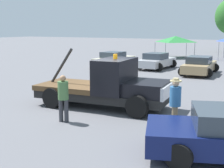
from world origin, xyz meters
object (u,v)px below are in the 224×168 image
person_near_truck (175,100)px  person_at_hood (63,95)px  parked_car_cream (114,60)px  canopy_tent_green (176,39)px  parked_car_tan (199,65)px  parked_car_silver (156,61)px  tow_truck (109,87)px

person_near_truck → person_at_hood: bearing=-170.3°
person_near_truck → parked_car_cream: size_ratio=0.38×
parked_car_cream → canopy_tent_green: bearing=-7.3°
parked_car_cream → parked_car_tan: bearing=-92.9°
parked_car_silver → canopy_tent_green: canopy_tent_green is taller
tow_truck → canopy_tent_green: (-4.56, 23.58, 1.19)m
parked_car_tan → parked_car_silver: bearing=67.4°
person_near_truck → parked_car_cream: (-9.94, 14.06, -0.40)m
canopy_tent_green → parked_car_cream: bearing=-100.2°
parked_car_silver → parked_car_tan: size_ratio=0.92×
parked_car_tan → parked_car_cream: bearing=81.2°
person_near_truck → canopy_tent_green: canopy_tent_green is taller
person_at_hood → parked_car_tan: bearing=159.8°
tow_truck → parked_car_tan: 11.79m
person_at_hood → person_near_truck: bearing=91.4°
tow_truck → parked_car_cream: bearing=112.4°
parked_car_silver → canopy_tent_green: bearing=12.7°
person_near_truck → parked_car_cream: bearing=119.4°
person_at_hood → parked_car_silver: 15.93m
tow_truck → person_at_hood: bearing=-105.0°
parked_car_tan → canopy_tent_green: size_ratio=1.33×
tow_truck → parked_car_silver: (-2.86, 13.13, -0.27)m
tow_truck → canopy_tent_green: bearing=95.7°
person_at_hood → parked_car_cream: 16.31m
tow_truck → parked_car_silver: bearing=97.0°
parked_car_silver → canopy_tent_green: size_ratio=1.22×
parked_car_tan → person_at_hood: bearing=171.1°
person_near_truck → parked_car_silver: size_ratio=0.40×
parked_car_cream → person_at_hood: bearing=-155.2°
person_at_hood → canopy_tent_green: (-4.11, 26.19, 1.11)m
tow_truck → person_near_truck: tow_truck is taller
person_near_truck → parked_car_cream: 17.22m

